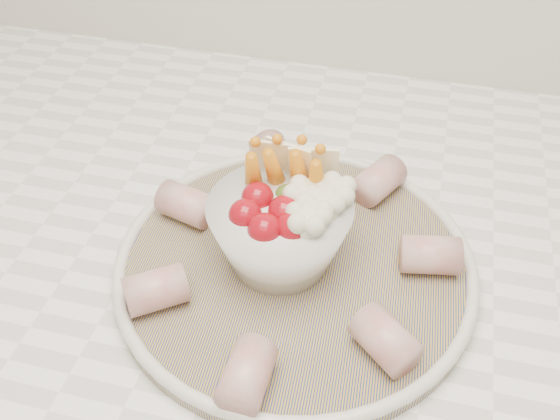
# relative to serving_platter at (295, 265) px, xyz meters

# --- Properties ---
(serving_platter) EXTENTS (0.35, 0.35, 0.02)m
(serving_platter) POSITION_rel_serving_platter_xyz_m (0.00, 0.00, 0.00)
(serving_platter) COLOR navy
(serving_platter) RESTS_ON kitchen_counter
(veggie_bowl) EXTENTS (0.13, 0.13, 0.11)m
(veggie_bowl) POSITION_rel_serving_platter_xyz_m (-0.01, 0.00, 0.05)
(veggie_bowl) COLOR white
(veggie_bowl) RESTS_ON serving_platter
(cured_meat_rolls) EXTENTS (0.30, 0.32, 0.04)m
(cured_meat_rolls) POSITION_rel_serving_platter_xyz_m (-0.00, 0.00, 0.02)
(cured_meat_rolls) COLOR #AF5050
(cured_meat_rolls) RESTS_ON serving_platter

